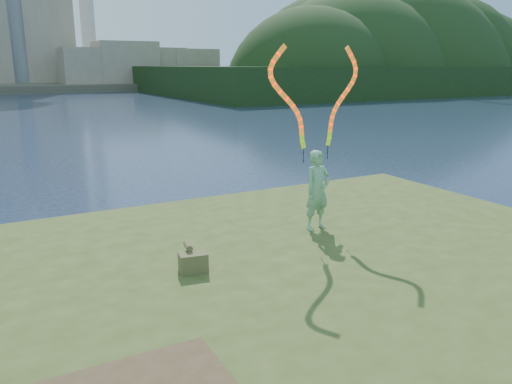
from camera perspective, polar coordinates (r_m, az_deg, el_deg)
ground at (r=8.58m, az=-6.84°, el=-14.83°), size 320.00×320.00×0.00m
grassy_knoll at (r=6.63m, az=1.02°, el=-20.89°), size 20.00×18.00×0.80m
wooded_hill at (r=91.52m, az=14.64°, el=11.33°), size 78.00×50.00×63.00m
woman_with_ribbons at (r=10.34m, az=7.05°, el=3.27°), size 2.06×0.49×4.05m
canvas_bag at (r=8.48m, az=-7.23°, el=-7.86°), size 0.51×0.57×0.44m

